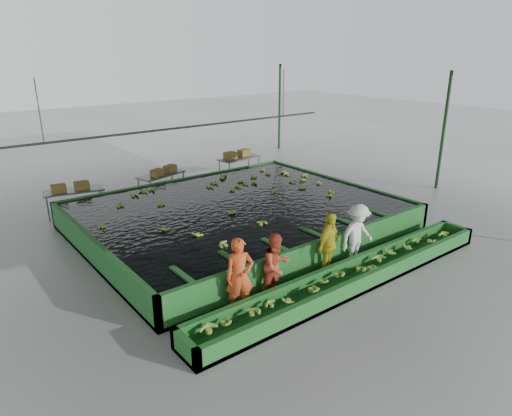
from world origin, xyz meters
TOP-DOWN VIEW (x-y plane):
  - ground at (0.00, 0.00)m, footprint 80.00×80.00m
  - shed_roof at (0.00, 0.00)m, footprint 20.00×22.00m
  - shed_posts at (0.00, 0.00)m, footprint 20.00×22.00m
  - flotation_tank at (0.00, 1.50)m, footprint 10.00×8.00m
  - tank_water at (0.00, 1.50)m, footprint 9.70×7.70m
  - sorting_trough at (0.00, -3.60)m, footprint 10.00×1.00m
  - cableway_rail at (0.00, 5.00)m, footprint 0.08×0.08m
  - rail_hanger_left at (-5.00, 5.00)m, footprint 0.04×0.04m
  - rail_hanger_right at (5.00, 5.00)m, footprint 0.04×0.04m
  - worker_a at (-3.03, -2.80)m, footprint 0.78×0.64m
  - worker_b at (-1.93, -2.80)m, footprint 0.85×0.68m
  - worker_c at (-0.11, -2.80)m, footprint 1.13×0.73m
  - worker_d at (1.04, -2.80)m, footprint 1.18×0.70m
  - packing_table_left at (-3.96, 6.30)m, footprint 2.22×1.22m
  - packing_table_mid at (-0.36, 6.46)m, footprint 2.18×1.33m
  - packing_table_right at (3.93, 6.86)m, footprint 2.15×1.03m
  - box_stack_left at (-4.07, 6.25)m, footprint 1.33×0.50m
  - box_stack_mid at (-0.26, 6.40)m, footprint 1.33×0.82m
  - box_stack_right at (3.88, 6.96)m, footprint 1.47×0.54m
  - floating_bananas at (0.00, 2.30)m, footprint 8.51×5.80m
  - trough_bananas at (0.00, -3.60)m, footprint 9.01×0.60m

SIDE VIEW (x-z plane):
  - ground at x=0.00m, z-range 0.00..0.00m
  - sorting_trough at x=0.00m, z-range 0.00..0.50m
  - trough_bananas at x=0.00m, z-range 0.34..0.46m
  - flotation_tank at x=0.00m, z-range 0.00..0.90m
  - packing_table_mid at x=-0.36m, z-range 0.00..0.93m
  - packing_table_right at x=3.93m, z-range 0.00..0.95m
  - packing_table_left at x=-3.96m, z-range 0.00..0.95m
  - worker_b at x=-1.93m, z-range 0.00..1.67m
  - tank_water at x=0.00m, z-range 0.85..0.85m
  - floating_bananas at x=0.00m, z-range 0.79..0.91m
  - worker_c at x=-0.11m, z-range 0.00..1.79m
  - worker_d at x=1.04m, z-range 0.00..1.79m
  - worker_a at x=-3.03m, z-range 0.00..1.83m
  - box_stack_mid at x=-0.26m, z-range 0.79..1.07m
  - box_stack_right at x=3.88m, z-range 0.79..1.10m
  - box_stack_left at x=-4.07m, z-range 0.82..1.10m
  - shed_posts at x=0.00m, z-range 0.00..5.00m
  - cableway_rail at x=0.00m, z-range -4.00..10.00m
  - rail_hanger_left at x=-5.00m, z-range 3.00..5.00m
  - rail_hanger_right at x=5.00m, z-range 3.00..5.00m
  - shed_roof at x=0.00m, z-range 4.98..5.02m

